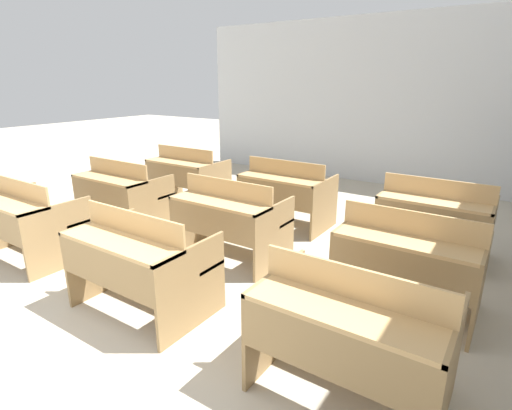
% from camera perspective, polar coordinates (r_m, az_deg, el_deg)
% --- Properties ---
extents(wall_back, '(6.74, 0.06, 2.98)m').
position_cam_1_polar(wall_back, '(7.88, 14.79, 14.07)').
color(wall_back, silver).
rests_on(wall_back, ground_plane).
extents(bench_front_left, '(1.12, 0.76, 0.89)m').
position_cam_1_polar(bench_front_left, '(4.96, -29.93, -1.58)').
color(bench_front_left, '#95764C').
rests_on(bench_front_left, ground_plane).
extents(bench_front_center, '(1.12, 0.76, 0.89)m').
position_cam_1_polar(bench_front_center, '(3.47, -16.32, -7.48)').
color(bench_front_center, olive).
rests_on(bench_front_center, ground_plane).
extents(bench_front_right, '(1.12, 0.76, 0.89)m').
position_cam_1_polar(bench_front_right, '(2.54, 13.39, -17.05)').
color(bench_front_right, olive).
rests_on(bench_front_right, ground_plane).
extents(bench_second_left, '(1.12, 0.76, 0.89)m').
position_cam_1_polar(bench_second_left, '(5.57, -18.64, 1.77)').
color(bench_second_left, olive).
rests_on(bench_second_left, ground_plane).
extents(bench_second_center, '(1.12, 0.76, 0.89)m').
position_cam_1_polar(bench_second_center, '(4.30, -3.77, -1.82)').
color(bench_second_center, '#94764C').
rests_on(bench_second_center, ground_plane).
extents(bench_second_right, '(1.12, 0.76, 0.89)m').
position_cam_1_polar(bench_second_right, '(3.57, 20.89, -7.24)').
color(bench_second_right, '#93744A').
rests_on(bench_second_right, ground_plane).
extents(bench_third_left, '(1.12, 0.76, 0.89)m').
position_cam_1_polar(bench_third_left, '(6.36, -9.83, 4.34)').
color(bench_third_left, '#95764C').
rests_on(bench_third_left, ground_plane).
extents(bench_third_center, '(1.12, 0.76, 0.89)m').
position_cam_1_polar(bench_third_center, '(5.29, 4.29, 1.87)').
color(bench_third_center, olive).
rests_on(bench_third_center, ground_plane).
extents(bench_third_right, '(1.12, 0.76, 0.89)m').
position_cam_1_polar(bench_third_right, '(4.73, 24.12, -1.57)').
color(bench_third_right, '#997A50').
rests_on(bench_third_right, ground_plane).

